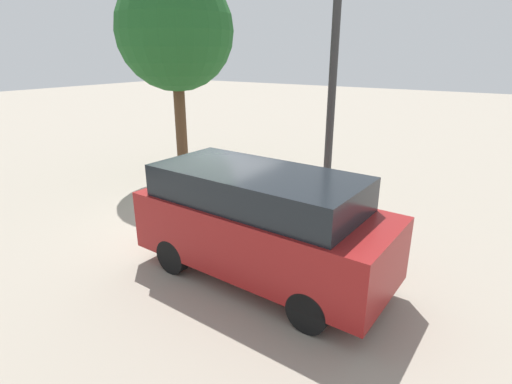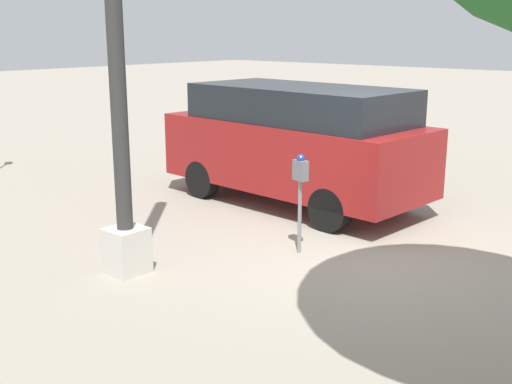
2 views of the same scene
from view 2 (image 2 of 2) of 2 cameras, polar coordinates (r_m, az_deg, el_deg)
The scene contains 4 objects.
ground_plane at distance 8.46m, azimuth 9.32°, elevation -5.46°, with size 80.00×80.00×0.00m, color gray.
parking_meter_near at distance 8.16m, azimuth 3.96°, elevation 1.01°, with size 0.22×0.16×1.31m.
lamp_post at distance 7.43m, azimuth -12.14°, elevation 8.42°, with size 0.44×0.44×5.74m.
parked_van at distance 10.54m, azimuth 3.54°, elevation 4.57°, with size 4.56×2.04×1.95m.
Camera 2 is at (-4.19, 6.79, 2.82)m, focal length 45.00 mm.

